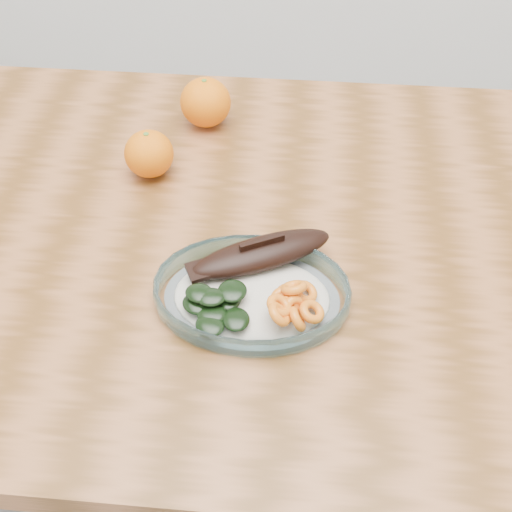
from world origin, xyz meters
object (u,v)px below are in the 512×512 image
object	(u,v)px
plated_meal	(252,291)
orange_right	(206,102)
dining_table	(219,274)
orange_left	(149,154)

from	to	relation	value
plated_meal	orange_right	world-z (taller)	orange_right
dining_table	orange_left	xyz separation A→B (m)	(-0.11, 0.11, 0.14)
dining_table	orange_right	world-z (taller)	orange_right
dining_table	plated_meal	world-z (taller)	plated_meal
dining_table	orange_right	size ratio (longest dim) A/B	14.44
dining_table	orange_left	distance (m)	0.21
plated_meal	orange_left	distance (m)	0.30
plated_meal	dining_table	bearing A→B (deg)	116.21
dining_table	orange_left	bearing A→B (deg)	135.85
orange_left	orange_right	world-z (taller)	orange_right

